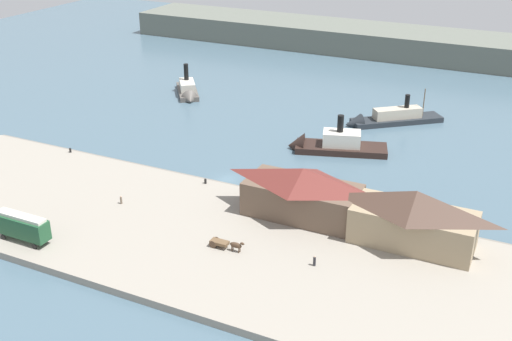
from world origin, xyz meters
TOP-DOWN VIEW (x-y plane):
  - ground_plane at (0.00, 0.00)m, footprint 320.00×320.00m
  - quay_promenade at (0.00, -22.00)m, footprint 110.00×36.00m
  - seawall_edge at (0.00, -3.60)m, footprint 110.00×0.80m
  - ferry_shed_west_terminal at (19.08, -9.15)m, footprint 19.32×9.27m
  - ferry_shed_central_terminal at (37.81, -10.17)m, footprint 18.99×8.82m
  - street_tram at (-16.90, -35.71)m, footprint 9.20×2.68m
  - horse_cart at (12.62, -24.13)m, footprint 5.73×1.48m
  - pedestrian_walking_west at (26.50, -22.55)m, footprint 0.41×0.41m
  - pedestrian_standing_center at (-10.84, -19.01)m, footprint 0.37×0.37m
  - pedestrian_near_cart at (-17.71, -31.29)m, footprint 0.44×0.44m
  - mooring_post_east at (-1.68, -5.59)m, footprint 0.44×0.44m
  - mooring_post_center_west at (-34.37, -4.98)m, footprint 0.44×0.44m
  - mooring_post_center_east at (6.99, -5.47)m, footprint 0.44×0.44m
  - ferry_moored_west at (19.22, 43.39)m, footprint 21.62×18.88m
  - ferry_mid_harbor at (12.55, 21.88)m, footprint 21.84×12.20m
  - ferry_moored_east at (-34.24, 41.30)m, footprint 13.28×15.66m
  - far_headland at (0.00, 110.00)m, footprint 180.00×24.00m

SIDE VIEW (x-z plane):
  - ground_plane at x=0.00m, z-range 0.00..0.00m
  - seawall_edge at x=0.00m, z-range 0.00..1.00m
  - quay_promenade at x=0.00m, z-range 0.00..1.20m
  - ferry_moored_west at x=19.22m, z-range -3.62..6.02m
  - ferry_moored_east at x=-34.24m, z-range -3.42..6.10m
  - ferry_mid_harbor at x=12.55m, z-range -3.77..6.55m
  - mooring_post_east at x=-1.68m, z-range 1.20..2.10m
  - mooring_post_center_west at x=-34.37m, z-range 1.20..2.10m
  - mooring_post_center_east at x=6.99m, z-range 1.20..2.10m
  - pedestrian_standing_center at x=-10.84m, z-range 1.13..2.64m
  - pedestrian_walking_west at x=26.50m, z-range 1.13..2.78m
  - pedestrian_near_cart at x=-17.71m, z-range 1.12..2.89m
  - horse_cart at x=12.62m, z-range 1.19..3.06m
  - street_tram at x=-16.90m, z-range 1.56..6.11m
  - far_headland at x=0.00m, z-range 0.00..8.00m
  - ferry_shed_west_terminal at x=19.08m, z-range 1.27..9.93m
  - ferry_shed_central_terminal at x=37.81m, z-range 1.27..10.38m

